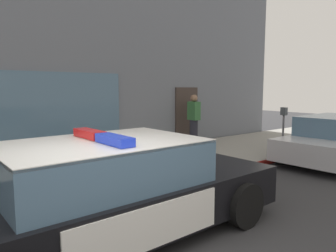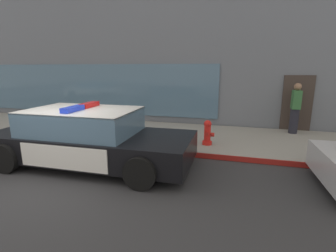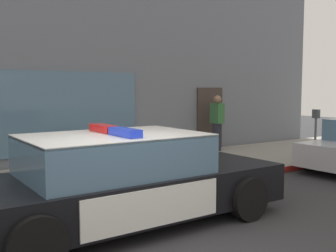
{
  "view_description": "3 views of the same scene",
  "coord_description": "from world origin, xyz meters",
  "px_view_note": "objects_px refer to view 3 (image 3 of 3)",
  "views": [
    {
      "loc": [
        -1.6,
        -2.91,
        2.07
      ],
      "look_at": [
        2.56,
        2.31,
        1.27
      ],
      "focal_mm": 33.8,
      "sensor_mm": 36.0,
      "label": 1
    },
    {
      "loc": [
        3.87,
        -4.31,
        2.34
      ],
      "look_at": [
        2.16,
        1.8,
        0.87
      ],
      "focal_mm": 26.79,
      "sensor_mm": 36.0,
      "label": 2
    },
    {
      "loc": [
        -2.27,
        -4.42,
        2.03
      ],
      "look_at": [
        1.77,
        1.66,
        1.36
      ],
      "focal_mm": 42.48,
      "sensor_mm": 36.0,
      "label": 3
    }
  ],
  "objects_px": {
    "pedestrian_on_sidewalk": "(217,123)",
    "parking_meter": "(316,124)",
    "police_cruiser": "(123,180)",
    "fire_hydrant": "(188,157)"
  },
  "relations": [
    {
      "from": "fire_hydrant",
      "to": "pedestrian_on_sidewalk",
      "type": "height_order",
      "value": "pedestrian_on_sidewalk"
    },
    {
      "from": "fire_hydrant",
      "to": "pedestrian_on_sidewalk",
      "type": "bearing_deg",
      "value": 38.38
    },
    {
      "from": "police_cruiser",
      "to": "parking_meter",
      "type": "relative_size",
      "value": 3.72
    },
    {
      "from": "police_cruiser",
      "to": "parking_meter",
      "type": "distance_m",
      "value": 6.98
    },
    {
      "from": "police_cruiser",
      "to": "pedestrian_on_sidewalk",
      "type": "bearing_deg",
      "value": 36.27
    },
    {
      "from": "parking_meter",
      "to": "fire_hydrant",
      "type": "bearing_deg",
      "value": 174.91
    },
    {
      "from": "pedestrian_on_sidewalk",
      "to": "parking_meter",
      "type": "bearing_deg",
      "value": 120.74
    },
    {
      "from": "police_cruiser",
      "to": "fire_hydrant",
      "type": "relative_size",
      "value": 6.86
    },
    {
      "from": "police_cruiser",
      "to": "parking_meter",
      "type": "bearing_deg",
      "value": 12.1
    },
    {
      "from": "pedestrian_on_sidewalk",
      "to": "police_cruiser",
      "type": "bearing_deg",
      "value": 37.97
    }
  ]
}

